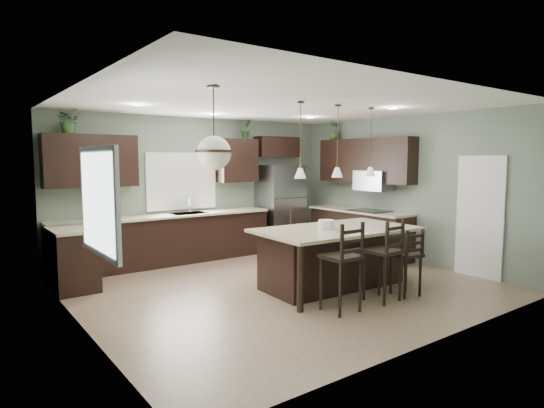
{
  "coord_description": "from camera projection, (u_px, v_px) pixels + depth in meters",
  "views": [
    {
      "loc": [
        -4.28,
        -5.55,
        1.98
      ],
      "look_at": [
        0.1,
        0.4,
        1.25
      ],
      "focal_mm": 30.0,
      "sensor_mm": 36.0,
      "label": 1
    }
  ],
  "objects": [
    {
      "name": "cooktop",
      "position": [
        369.0,
        211.0,
        9.13
      ],
      "size": [
        0.58,
        0.75,
        0.02
      ],
      "primitive_type": "cube",
      "color": "black",
      "rests_on": "right_countertop"
    },
    {
      "name": "fridge_header",
      "position": [
        277.0,
        147.0,
        10.1
      ],
      "size": [
        1.05,
        0.34,
        0.45
      ],
      "primitive_type": "cube",
      "color": "black",
      "rests_on": "room_shell"
    },
    {
      "name": "window_left",
      "position": [
        98.0,
        202.0,
        4.61
      ],
      "size": [
        0.02,
        1.1,
        1.0
      ],
      "primitive_type": "cube",
      "color": "white",
      "rests_on": "room_shell"
    },
    {
      "name": "back_upper_right",
      "position": [
        237.0,
        161.0,
        9.51
      ],
      "size": [
        0.85,
        0.34,
        0.9
      ],
      "primitive_type": "cube",
      "color": "black",
      "rests_on": "room_shell"
    },
    {
      "name": "back_upper_left",
      "position": [
        91.0,
        161.0,
        7.77
      ],
      "size": [
        1.55,
        0.34,
        0.9
      ],
      "primitive_type": "cube",
      "color": "black",
      "rests_on": "room_shell"
    },
    {
      "name": "back_lower_cabs",
      "position": [
        167.0,
        240.0,
        8.58
      ],
      "size": [
        4.2,
        0.6,
        0.9
      ],
      "primitive_type": "cube",
      "color": "black",
      "rests_on": "ground"
    },
    {
      "name": "plant_right_wall",
      "position": [
        334.0,
        131.0,
        9.97
      ],
      "size": [
        0.24,
        0.24,
        0.4
      ],
      "primitive_type": "imported",
      "rotation": [
        0.0,
        0.0,
        -0.1
      ],
      "color": "#304F22",
      "rests_on": "right_upper_cabs"
    },
    {
      "name": "pendant_left",
      "position": [
        300.0,
        140.0,
        6.46
      ],
      "size": [
        0.17,
        0.17,
        1.1
      ],
      "primitive_type": null,
      "color": "white",
      "rests_on": "room_shell"
    },
    {
      "name": "pendant_right",
      "position": [
        371.0,
        142.0,
        7.23
      ],
      "size": [
        0.17,
        0.17,
        1.1
      ],
      "primitive_type": null,
      "color": "white",
      "rests_on": "room_shell"
    },
    {
      "name": "plant_back_left",
      "position": [
        69.0,
        120.0,
        7.49
      ],
      "size": [
        0.4,
        0.35,
        0.44
      ],
      "primitive_type": "imported",
      "rotation": [
        0.0,
        0.0,
        -0.0
      ],
      "color": "#284F22",
      "rests_on": "back_upper_left"
    },
    {
      "name": "window_back",
      "position": [
        182.0,
        181.0,
        8.97
      ],
      "size": [
        1.35,
        0.02,
        1.0
      ],
      "primitive_type": "cube",
      "color": "white",
      "rests_on": "room_shell"
    },
    {
      "name": "pendant_center",
      "position": [
        338.0,
        141.0,
        6.84
      ],
      "size": [
        0.17,
        0.17,
        1.1
      ],
      "primitive_type": null,
      "color": "white",
      "rests_on": "room_shell"
    },
    {
      "name": "plant_back_right",
      "position": [
        246.0,
        128.0,
        9.54
      ],
      "size": [
        0.26,
        0.22,
        0.44
      ],
      "primitive_type": "imported",
      "rotation": [
        0.0,
        0.0,
        0.09
      ],
      "color": "#2E4D21",
      "rests_on": "back_upper_right"
    },
    {
      "name": "sink_inset",
      "position": [
        189.0,
        213.0,
        8.78
      ],
      "size": [
        0.7,
        0.45,
        0.01
      ],
      "primitive_type": "cube",
      "color": "gray",
      "rests_on": "back_countertop"
    },
    {
      "name": "pantry_door",
      "position": [
        480.0,
        217.0,
        7.58
      ],
      "size": [
        0.04,
        0.82,
        2.04
      ],
      "primitive_type": "cube",
      "color": "white",
      "rests_on": "ground"
    },
    {
      "name": "right_lower_cabs",
      "position": [
        359.0,
        233.0,
        9.41
      ],
      "size": [
        0.6,
        2.35,
        0.9
      ],
      "primitive_type": "cube",
      "color": "black",
      "rests_on": "ground"
    },
    {
      "name": "right_upper_cabs",
      "position": [
        365.0,
        161.0,
        9.34
      ],
      "size": [
        0.34,
        2.35,
        0.9
      ],
      "primitive_type": "cube",
      "color": "black",
      "rests_on": "room_shell"
    },
    {
      "name": "bar_stool_left",
      "position": [
        341.0,
        267.0,
        5.88
      ],
      "size": [
        0.45,
        0.45,
        1.19
      ],
      "primitive_type": "cube",
      "rotation": [
        0.0,
        0.0,
        -0.02
      ],
      "color": "black",
      "rests_on": "ground"
    },
    {
      "name": "chandelier",
      "position": [
        214.0,
        128.0,
        5.1
      ],
      "size": [
        0.43,
        0.43,
        0.94
      ],
      "primitive_type": null,
      "color": "beige",
      "rests_on": "room_shell"
    },
    {
      "name": "bar_stool_center",
      "position": [
        382.0,
        260.0,
        6.32
      ],
      "size": [
        0.45,
        0.45,
        1.16
      ],
      "primitive_type": "cube",
      "rotation": [
        0.0,
        0.0,
        0.05
      ],
      "color": "black",
      "rests_on": "ground"
    },
    {
      "name": "right_countertop",
      "position": [
        359.0,
        211.0,
        9.35
      ],
      "size": [
        0.66,
        2.35,
        0.04
      ],
      "primitive_type": "cube",
      "color": "beige",
      "rests_on": "right_lower_cabs"
    },
    {
      "name": "room_shell",
      "position": [
        282.0,
        177.0,
        7.0
      ],
      "size": [
        6.0,
        6.0,
        6.0
      ],
      "color": "slate",
      "rests_on": "ground"
    },
    {
      "name": "kitchen_island",
      "position": [
        336.0,
        258.0,
        7.02
      ],
      "size": [
        2.53,
        1.52,
        0.92
      ],
      "primitive_type": "cube",
      "rotation": [
        0.0,
        0.0,
        -0.05
      ],
      "color": "black",
      "rests_on": "ground"
    },
    {
      "name": "wall_oven_front",
      "position": [
        359.0,
        236.0,
        9.01
      ],
      "size": [
        0.01,
        0.72,
        0.6
      ],
      "primitive_type": "cube",
      "color": "gray",
      "rests_on": "right_lower_cabs"
    },
    {
      "name": "refrigerator",
      "position": [
        280.0,
        207.0,
        10.04
      ],
      "size": [
        0.9,
        0.74,
        1.85
      ],
      "primitive_type": "cube",
      "color": "#95969D",
      "rests_on": "ground"
    },
    {
      "name": "microwave",
      "position": [
        373.0,
        181.0,
        9.13
      ],
      "size": [
        0.4,
        0.75,
        0.4
      ],
      "primitive_type": "cube",
      "color": "gray",
      "rests_on": "right_upper_cabs"
    },
    {
      "name": "serving_dish",
      "position": [
        326.0,
        225.0,
        6.86
      ],
      "size": [
        0.24,
        0.24,
        0.14
      ],
      "primitive_type": "cylinder",
      "color": "silver",
      "rests_on": "kitchen_island"
    },
    {
      "name": "faucet",
      "position": [
        190.0,
        206.0,
        8.74
      ],
      "size": [
        0.02,
        0.02,
        0.28
      ],
      "primitive_type": "cylinder",
      "color": "silver",
      "rests_on": "back_countertop"
    },
    {
      "name": "left_return_cabs",
      "position": [
        73.0,
        260.0,
        6.89
      ],
      "size": [
        0.6,
        0.9,
        0.9
      ],
      "primitive_type": "cube",
      "color": "black",
      "rests_on": "ground"
    },
    {
      "name": "left_return_countertop",
      "position": [
        73.0,
        230.0,
        6.85
      ],
      "size": [
        0.66,
        0.96,
        0.04
      ],
      "primitive_type": "cube",
      "color": "beige",
      "rests_on": "left_return_cabs"
    },
    {
      "name": "back_countertop",
      "position": [
        167.0,
        216.0,
        8.52
      ],
      "size": [
        4.2,
        0.66,
        0.04
      ],
      "primitive_type": "cube",
      "color": "beige",
      "rests_on": "back_lower_cabs"
    },
    {
      "name": "ground",
      "position": [
        282.0,
        285.0,
        7.16
      ],
      "size": [
        6.0,
        6.0,
        0.0
      ],
      "primitive_type": "plane",
      "color": "#9E8466",
      "rests_on": "ground"
    },
    {
      "name": "bar_stool_right",
      "position": [
        406.0,
        262.0,
        6.58
      ],
      "size": [
        0.42,
        0.42,
        0.99
      ],
      "primitive_type": "cube",
      "rotation": [
        0.0,
        0.0,
        -0.17
      ],
      "color": "black",
      "rests_on": "ground"
    }
  ]
}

